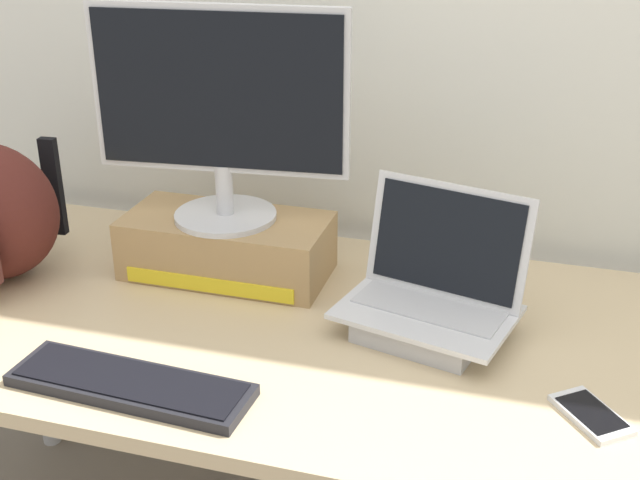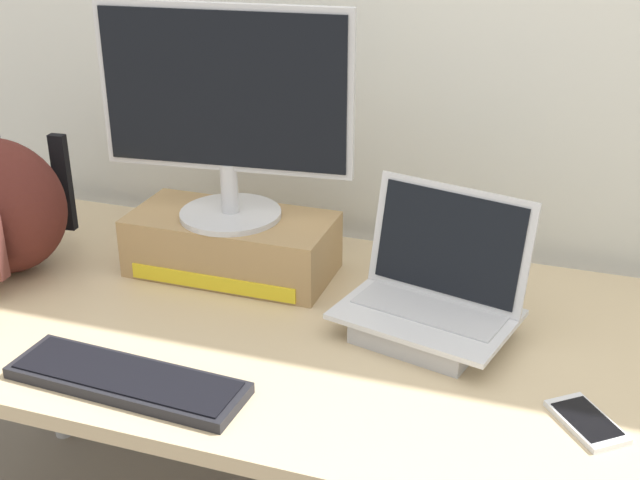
# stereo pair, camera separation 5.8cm
# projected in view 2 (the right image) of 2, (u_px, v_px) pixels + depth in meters

# --- Properties ---
(desk) EXTENTS (1.96, 0.81, 0.74)m
(desk) POSITION_uv_depth(u_px,v_px,m) (320.00, 354.00, 1.61)
(desk) COLOR tan
(desk) RESTS_ON ground
(toner_box_yellow) EXTENTS (0.43, 0.21, 0.13)m
(toner_box_yellow) POSITION_uv_depth(u_px,v_px,m) (232.00, 244.00, 1.77)
(toner_box_yellow) COLOR #A88456
(toner_box_yellow) RESTS_ON desk
(desktop_monitor) EXTENTS (0.52, 0.21, 0.44)m
(desktop_monitor) POSITION_uv_depth(u_px,v_px,m) (225.00, 109.00, 1.64)
(desktop_monitor) COLOR silver
(desktop_monitor) RESTS_ON toner_box_yellow
(open_laptop) EXTENTS (0.36, 0.29, 0.26)m
(open_laptop) POSITION_uv_depth(u_px,v_px,m) (430.00, 308.00, 1.54)
(open_laptop) COLOR #ADADB2
(open_laptop) RESTS_ON desk
(external_keyboard) EXTENTS (0.42, 0.14, 0.02)m
(external_keyboard) POSITION_uv_depth(u_px,v_px,m) (127.00, 380.00, 1.40)
(external_keyboard) COLOR black
(external_keyboard) RESTS_ON desk
(coffee_mug) EXTENTS (0.13, 0.09, 0.09)m
(coffee_mug) POSITION_uv_depth(u_px,v_px,m) (14.00, 205.00, 2.02)
(coffee_mug) COLOR #2D4C93
(coffee_mug) RESTS_ON desk
(cell_phone) EXTENTS (0.14, 0.15, 0.01)m
(cell_phone) POSITION_uv_depth(u_px,v_px,m) (587.00, 422.00, 1.30)
(cell_phone) COLOR silver
(cell_phone) RESTS_ON desk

